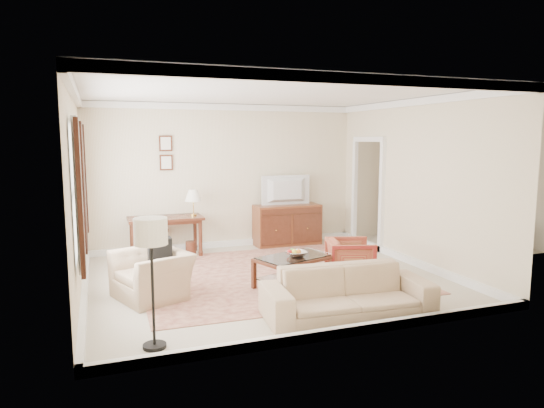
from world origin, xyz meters
TOP-DOWN VIEW (x-y plane):
  - room_shell at (0.00, 0.00)m, footprint 5.51×5.01m
  - annex_bedroom at (4.49, 1.15)m, footprint 3.00×2.70m
  - window_front at (-2.70, -0.70)m, footprint 0.12×1.56m
  - window_rear at (-2.70, 0.90)m, footprint 0.12×1.56m
  - doorway at (2.71, 1.50)m, footprint 0.10×1.12m
  - rug at (0.16, 0.17)m, footprint 4.24×3.65m
  - writing_desk at (-1.30, 2.06)m, footprint 1.37×0.69m
  - desk_chair at (-1.46, 2.41)m, footprint 0.53×0.53m
  - desk_lamp at (-0.76, 2.06)m, footprint 0.32×0.32m
  - framed_prints at (-1.20, 2.47)m, footprint 0.25×0.04m
  - sideboard at (1.23, 2.21)m, footprint 1.37×0.53m
  - tv at (1.23, 2.19)m, footprint 1.00×0.58m
  - coffee_table at (0.24, -0.56)m, footprint 1.28×0.99m
  - fruit_bowl at (0.27, -0.59)m, footprint 0.42×0.42m
  - book_a at (0.05, -0.56)m, footprint 0.28×0.07m
  - book_b at (0.39, -0.48)m, footprint 0.27×0.12m
  - striped_armchair at (1.23, -0.49)m, footprint 0.82×0.85m
  - club_armchair at (-1.81, -0.34)m, footprint 0.97×1.17m
  - backpack at (-1.69, -0.28)m, footprint 0.37×0.39m
  - sofa at (0.40, -1.91)m, footprint 2.15×0.79m
  - floor_lamp at (-1.98, -2.03)m, footprint 0.35×0.35m

SIDE VIEW (x-z plane):
  - rug at x=0.16m, z-range 0.00..0.01m
  - book_b at x=0.39m, z-range -0.01..0.37m
  - book_a at x=0.05m, z-range 0.00..0.37m
  - annex_bedroom at x=4.49m, z-range -1.11..1.79m
  - striped_armchair at x=1.23m, z-range 0.00..0.71m
  - coffee_table at x=0.24m, z-range 0.13..0.60m
  - sofa at x=0.40m, z-range 0.00..0.82m
  - sideboard at x=1.23m, z-range 0.00..0.85m
  - club_armchair at x=-1.81m, z-range 0.00..0.88m
  - desk_chair at x=-1.46m, z-range 0.00..1.05m
  - fruit_bowl at x=0.27m, z-range 0.48..0.58m
  - writing_desk at x=-1.30m, z-range 0.26..1.01m
  - backpack at x=-1.69m, z-range 0.48..0.88m
  - desk_lamp at x=-0.76m, z-range 0.75..1.25m
  - doorway at x=2.71m, z-range -0.05..2.20m
  - floor_lamp at x=-1.98m, z-range 0.46..1.86m
  - tv at x=1.23m, z-range 1.28..1.41m
  - window_front at x=-2.70m, z-range 0.65..2.45m
  - window_rear at x=-2.70m, z-range 0.65..2.45m
  - framed_prints at x=-1.20m, z-range 1.60..2.28m
  - room_shell at x=0.00m, z-range 1.02..3.93m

